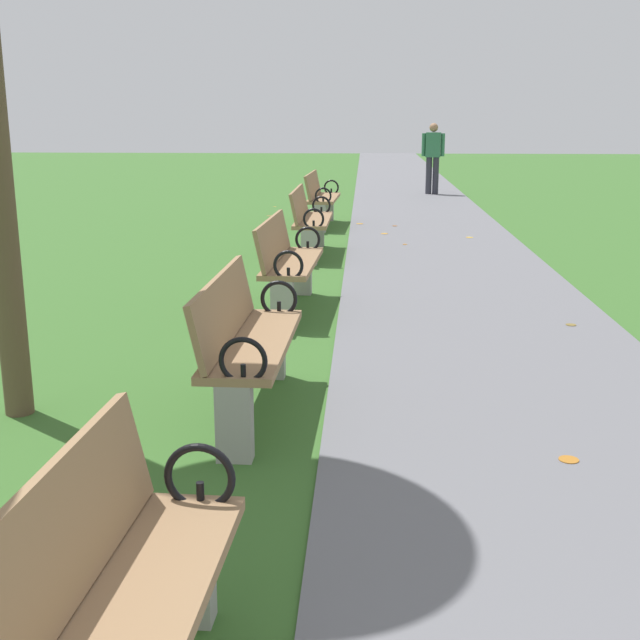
% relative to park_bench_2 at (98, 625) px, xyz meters
% --- Properties ---
extents(paved_walkway, '(2.56, 44.00, 0.02)m').
position_rel_park_bench_2_xyz_m(paved_walkway, '(1.78, 15.07, -0.48)').
color(paved_walkway, slate).
rests_on(paved_walkway, ground).
extents(park_bench_2, '(0.54, 1.62, 0.90)m').
position_rel_park_bench_2_xyz_m(park_bench_2, '(0.00, 0.00, 0.00)').
color(park_bench_2, '#93704C').
rests_on(park_bench_2, ground).
extents(park_bench_3, '(0.51, 1.61, 0.90)m').
position_rel_park_bench_2_xyz_m(park_bench_3, '(-0.00, 2.97, 0.00)').
color(park_bench_3, '#93704C').
rests_on(park_bench_3, ground).
extents(park_bench_4, '(0.54, 1.62, 0.90)m').
position_rel_park_bench_2_xyz_m(park_bench_4, '(0.00, 5.81, 0.00)').
color(park_bench_4, '#93704C').
rests_on(park_bench_4, ground).
extents(park_bench_5, '(0.49, 1.61, 0.90)m').
position_rel_park_bench_2_xyz_m(park_bench_5, '(-0.00, 9.03, 0.00)').
color(park_bench_5, '#93704C').
rests_on(park_bench_5, ground).
extents(park_bench_6, '(0.54, 1.62, 0.90)m').
position_rel_park_bench_2_xyz_m(park_bench_6, '(0.00, 11.93, 0.00)').
color(park_bench_6, '#93704C').
rests_on(park_bench_6, ground).
extents(pedestrian_walking, '(0.53, 0.26, 1.62)m').
position_rel_park_bench_2_xyz_m(pedestrian_walking, '(2.31, 17.51, 0.44)').
color(pedestrian_walking, '#2D2D38').
rests_on(pedestrian_walking, paved_walkway).
extents(scattered_leaves, '(4.41, 18.51, 0.02)m').
position_rel_park_bench_2_xyz_m(scattered_leaves, '(0.71, 8.20, -0.47)').
color(scattered_leaves, brown).
rests_on(scattered_leaves, ground).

